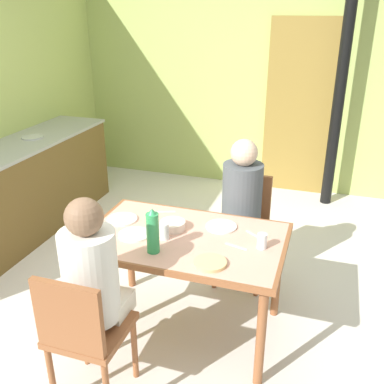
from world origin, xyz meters
name	(u,v)px	position (x,y,z in m)	size (l,w,h in m)	color
ground_plane	(145,299)	(0.00, 0.00, 0.00)	(6.96, 6.96, 0.00)	silver
wall_back	(231,80)	(0.00, 2.68, 1.28)	(4.01, 0.10, 2.56)	#A9BB62
door_wooden	(300,109)	(0.85, 2.60, 1.00)	(0.80, 0.05, 2.00)	olive
stove_pipe_column	(340,90)	(1.25, 2.33, 1.28)	(0.12, 0.12, 2.56)	black
kitchen_counter	(14,194)	(-1.57, 0.55, 0.45)	(0.61, 2.56, 0.91)	brown
dining_table	(185,247)	(0.41, -0.20, 0.65)	(1.29, 0.82, 0.73)	brown
chair_near_diner	(83,331)	(0.09, -0.96, 0.50)	(0.40, 0.40, 0.87)	brown
chair_far_diner	(244,222)	(0.64, 0.56, 0.50)	(0.40, 0.40, 0.87)	brown
person_near_diner	(92,273)	(0.09, -0.83, 0.78)	(0.30, 0.37, 0.77)	white
person_far_diner	(242,196)	(0.64, 0.42, 0.78)	(0.30, 0.37, 0.77)	#545454
water_bottle_green_near	(153,232)	(0.29, -0.44, 0.86)	(0.08, 0.08, 0.29)	#309653
serving_bowl_center	(173,225)	(0.30, -0.13, 0.76)	(0.17, 0.17, 0.06)	#F2DAC9
dinner_plate_near_left	(122,219)	(-0.08, -0.12, 0.73)	(0.21, 0.21, 0.01)	white
dinner_plate_near_right	(221,226)	(0.60, -0.01, 0.73)	(0.21, 0.21, 0.01)	white
dinner_plate_far_center	(134,234)	(0.09, -0.29, 0.73)	(0.20, 0.20, 0.01)	white
drinking_glass_by_near_diner	(262,241)	(0.90, -0.19, 0.78)	(0.06, 0.06, 0.10)	silver
drinking_glass_by_far_diner	(164,231)	(0.29, -0.27, 0.78)	(0.06, 0.06, 0.11)	silver
bread_plate_sliced	(210,263)	(0.65, -0.47, 0.74)	(0.19, 0.19, 0.02)	#DBB77A
cutlery_knife_near	(165,212)	(0.15, 0.10, 0.73)	(0.15, 0.02, 0.00)	silver
cutlery_fork_near	(255,235)	(0.83, -0.05, 0.73)	(0.15, 0.02, 0.00)	silver
cutlery_knife_far	(236,247)	(0.75, -0.23, 0.73)	(0.15, 0.02, 0.00)	silver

